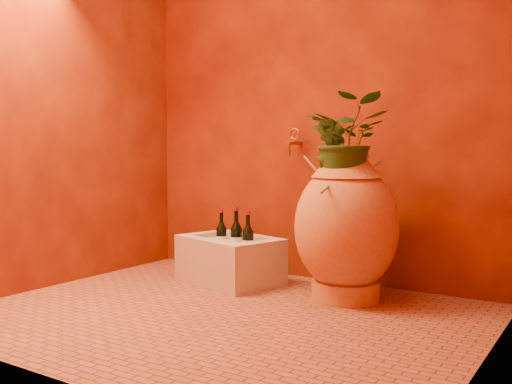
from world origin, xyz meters
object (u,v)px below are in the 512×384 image
Objects in this scene: stone_basin at (230,261)px; wine_bottle_a at (221,238)px; amphora at (346,227)px; wine_bottle_b at (236,239)px; wall_tap at (293,141)px; wine_bottle_c at (248,242)px.

stone_basin is 2.43× the size of wine_bottle_a.
wine_bottle_b is at bearing 178.39° from amphora.
wall_tap is (0.28, 0.31, 0.76)m from stone_basin.
wine_bottle_b is 0.73m from wall_tap.
wine_bottle_a is 1.63× the size of wall_tap.
wine_bottle_a is at bearing 165.70° from wine_bottle_c.
stone_basin is 2.24× the size of wine_bottle_b.
wine_bottle_b is (0.14, -0.04, 0.01)m from wine_bottle_a.
wall_tap is (0.15, 0.30, 0.63)m from wine_bottle_c.
wine_bottle_a is at bearing 165.97° from wine_bottle_b.
wine_bottle_c is 1.67× the size of wall_tap.
wall_tap is at bearing 47.71° from stone_basin.
amphora reaches higher than stone_basin.
wine_bottle_c is at bearing -14.65° from wine_bottle_b.
wall_tap is (0.26, 0.27, 0.62)m from wine_bottle_b.
wine_bottle_b is at bearing -14.03° from wine_bottle_a.
wine_bottle_b is (0.02, 0.04, 0.13)m from stone_basin.
wine_bottle_b reaches higher than stone_basin.
amphora is 2.74× the size of wine_bottle_c.
amphora is 1.16× the size of stone_basin.
amphora is 0.76m from wall_tap.
wine_bottle_b is at bearing 165.35° from wine_bottle_c.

